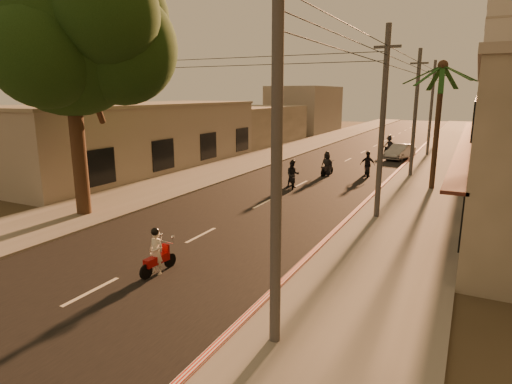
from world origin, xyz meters
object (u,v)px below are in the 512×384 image
scooter_red (157,254)px  parked_car (400,152)px  broadleaf_tree (77,37)px  scooter_far_a (327,165)px  scooter_mid_a (293,175)px  scooter_far_b (389,145)px  scooter_mid_b (367,165)px  palm_tree (442,73)px

scooter_red → parked_car: (3.22, 30.51, -0.02)m
broadleaf_tree → scooter_far_a: bearing=65.1°
scooter_mid_a → scooter_far_b: scooter_far_b is taller
scooter_mid_b → parked_car: bearing=69.3°
scooter_mid_b → scooter_far_a: size_ratio=1.01×
scooter_mid_a → scooter_far_b: bearing=59.4°
scooter_far_a → parked_car: bearing=80.5°
palm_tree → scooter_mid_a: size_ratio=4.45×
scooter_mid_a → parked_car: scooter_mid_a is taller
broadleaf_tree → scooter_far_a: broadleaf_tree is taller
broadleaf_tree → scooter_mid_b: (9.95, 16.56, -7.62)m
scooter_red → parked_car: 30.68m
scooter_mid_a → scooter_far_a: 5.08m
palm_tree → parked_car: size_ratio=1.84×
scooter_mid_b → parked_car: size_ratio=0.42×
broadleaf_tree → scooter_mid_a: bearing=58.2°
palm_tree → scooter_red: palm_tree is taller
scooter_red → scooter_mid_a: bearing=98.3°
scooter_red → scooter_far_a: bearing=95.3°
broadleaf_tree → scooter_mid_b: bearing=59.0°
broadleaf_tree → scooter_red: 11.57m
scooter_mid_a → scooter_mid_b: size_ratio=0.98×
palm_tree → scooter_far_b: (-5.47, 16.19, -6.29)m
scooter_red → scooter_mid_b: 20.82m
broadleaf_tree → scooter_red: bearing=-28.7°
scooter_red → parked_car: size_ratio=0.37×
broadleaf_tree → parked_car: bearing=67.8°
broadleaf_tree → scooter_mid_b: 20.77m
scooter_mid_a → parked_car: (4.24, 15.86, -0.14)m
scooter_far_b → parked_car: scooter_far_b is taller
scooter_far_a → parked_car: (3.55, 10.84, -0.12)m
palm_tree → scooter_far_b: size_ratio=4.38×
broadleaf_tree → scooter_far_b: broadleaf_tree is taller
scooter_mid_b → scooter_far_a: 2.93m
scooter_mid_b → scooter_far_a: scooter_mid_b is taller
scooter_mid_a → scooter_red: bearing=-109.0°
scooter_red → scooter_mid_a: size_ratio=0.91×
scooter_far_b → palm_tree: bearing=-53.2°
scooter_far_a → scooter_red: bearing=-80.4°
palm_tree → parked_car: 14.61m
scooter_mid_a → scooter_far_b: 19.70m
scooter_red → scooter_far_a: size_ratio=0.90×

